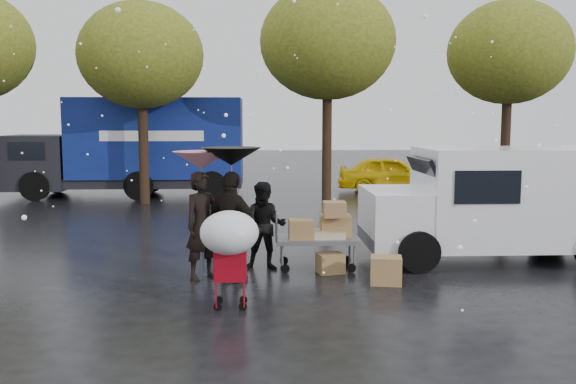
{
  "coord_description": "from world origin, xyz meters",
  "views": [
    {
      "loc": [
        0.3,
        -10.07,
        2.75
      ],
      "look_at": [
        0.8,
        1.0,
        1.43
      ],
      "focal_mm": 38.0,
      "sensor_mm": 36.0,
      "label": 1
    }
  ],
  "objects_px": {
    "shopping_cart": "(229,238)",
    "white_van": "(499,201)",
    "person_black": "(232,227)",
    "yellow_taxi": "(391,174)",
    "vendor_cart": "(322,230)",
    "person_pink": "(202,226)",
    "blue_truck": "(135,147)"
  },
  "relations": [
    {
      "from": "shopping_cart",
      "to": "white_van",
      "type": "xyz_separation_m",
      "value": [
        5.11,
        3.03,
        0.1
      ]
    },
    {
      "from": "person_black",
      "to": "yellow_taxi",
      "type": "bearing_deg",
      "value": -74.35
    },
    {
      "from": "vendor_cart",
      "to": "yellow_taxi",
      "type": "bearing_deg",
      "value": 72.09
    },
    {
      "from": "shopping_cart",
      "to": "person_pink",
      "type": "bearing_deg",
      "value": 107.03
    },
    {
      "from": "person_pink",
      "to": "person_black",
      "type": "bearing_deg",
      "value": -62.85
    },
    {
      "from": "person_pink",
      "to": "vendor_cart",
      "type": "xyz_separation_m",
      "value": [
        2.12,
        0.62,
        -0.21
      ]
    },
    {
      "from": "white_van",
      "to": "person_black",
      "type": "bearing_deg",
      "value": -164.46
    },
    {
      "from": "person_pink",
      "to": "vendor_cart",
      "type": "relative_size",
      "value": 1.23
    },
    {
      "from": "person_pink",
      "to": "person_black",
      "type": "xyz_separation_m",
      "value": [
        0.52,
        -0.21,
        0.01
      ]
    },
    {
      "from": "shopping_cart",
      "to": "vendor_cart",
      "type": "bearing_deg",
      "value": 57.21
    },
    {
      "from": "person_black",
      "to": "vendor_cart",
      "type": "xyz_separation_m",
      "value": [
        1.6,
        0.83,
        -0.22
      ]
    },
    {
      "from": "person_pink",
      "to": "white_van",
      "type": "relative_size",
      "value": 0.38
    },
    {
      "from": "person_black",
      "to": "vendor_cart",
      "type": "relative_size",
      "value": 1.24
    },
    {
      "from": "person_pink",
      "to": "vendor_cart",
      "type": "height_order",
      "value": "person_pink"
    },
    {
      "from": "vendor_cart",
      "to": "white_van",
      "type": "distance_m",
      "value": 3.62
    },
    {
      "from": "person_pink",
      "to": "yellow_taxi",
      "type": "relative_size",
      "value": 0.46
    },
    {
      "from": "shopping_cart",
      "to": "blue_truck",
      "type": "distance_m",
      "value": 14.11
    },
    {
      "from": "person_black",
      "to": "vendor_cart",
      "type": "distance_m",
      "value": 1.82
    },
    {
      "from": "shopping_cart",
      "to": "yellow_taxi",
      "type": "relative_size",
      "value": 0.36
    },
    {
      "from": "white_van",
      "to": "blue_truck",
      "type": "height_order",
      "value": "blue_truck"
    },
    {
      "from": "person_pink",
      "to": "yellow_taxi",
      "type": "distance_m",
      "value": 13.94
    },
    {
      "from": "person_black",
      "to": "white_van",
      "type": "xyz_separation_m",
      "value": [
        5.15,
        1.43,
        0.22
      ]
    },
    {
      "from": "shopping_cart",
      "to": "white_van",
      "type": "distance_m",
      "value": 5.94
    },
    {
      "from": "shopping_cart",
      "to": "white_van",
      "type": "relative_size",
      "value": 0.3
    },
    {
      "from": "person_black",
      "to": "shopping_cart",
      "type": "height_order",
      "value": "person_black"
    },
    {
      "from": "shopping_cart",
      "to": "yellow_taxi",
      "type": "distance_m",
      "value": 15.39
    },
    {
      "from": "white_van",
      "to": "yellow_taxi",
      "type": "distance_m",
      "value": 11.38
    },
    {
      "from": "blue_truck",
      "to": "person_black",
      "type": "bearing_deg",
      "value": -71.36
    },
    {
      "from": "vendor_cart",
      "to": "blue_truck",
      "type": "xyz_separation_m",
      "value": [
        -5.62,
        11.06,
        1.03
      ]
    },
    {
      "from": "blue_truck",
      "to": "yellow_taxi",
      "type": "bearing_deg",
      "value": 5.44
    },
    {
      "from": "person_pink",
      "to": "blue_truck",
      "type": "height_order",
      "value": "blue_truck"
    },
    {
      "from": "blue_truck",
      "to": "yellow_taxi",
      "type": "height_order",
      "value": "blue_truck"
    }
  ]
}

